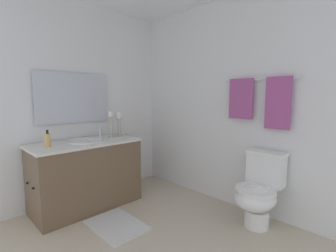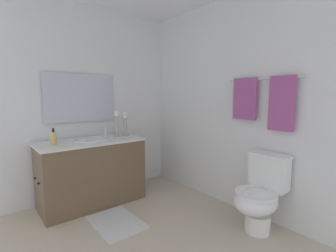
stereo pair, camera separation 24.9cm
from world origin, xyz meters
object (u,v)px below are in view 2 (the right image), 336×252
(toilet, at_px, (260,195))
(towel_near_vanity, at_px, (245,99))
(sink_basin, at_px, (91,143))
(candle_holder_tall, at_px, (125,123))
(vanity_cabinet, at_px, (92,172))
(candle_holder_short, at_px, (117,123))
(mirror, at_px, (81,98))
(soap_bottle, at_px, (54,138))
(towel_center, at_px, (282,103))
(towel_bar, at_px, (264,79))
(bath_mat, at_px, (116,222))

(toilet, distance_m, towel_near_vanity, 1.00)
(sink_basin, relative_size, towel_near_vanity, 0.90)
(sink_basin, relative_size, candle_holder_tall, 1.27)
(vanity_cabinet, height_order, candle_holder_tall, candle_holder_tall)
(candle_holder_short, bearing_deg, candle_holder_tall, 87.81)
(vanity_cabinet, distance_m, towel_near_vanity, 1.99)
(mirror, relative_size, soap_bottle, 4.95)
(towel_center, bearing_deg, vanity_cabinet, -144.05)
(sink_basin, xyz_separation_m, candle_holder_tall, (-0.05, 0.49, 0.21))
(candle_holder_short, height_order, towel_center, towel_center)
(towel_bar, relative_size, towel_center, 1.53)
(vanity_cabinet, relative_size, candle_holder_tall, 3.88)
(vanity_cabinet, xyz_separation_m, candle_holder_short, (-0.05, 0.38, 0.57))
(mirror, xyz_separation_m, soap_bottle, (0.30, -0.42, -0.43))
(mirror, relative_size, candle_holder_short, 2.70)
(mirror, distance_m, towel_near_vanity, 1.99)
(soap_bottle, xyz_separation_m, towel_near_vanity, (1.27, 1.64, 0.42))
(towel_near_vanity, bearing_deg, towel_center, 0.00)
(mirror, bearing_deg, bath_mat, -0.00)
(towel_bar, height_order, bath_mat, towel_bar)
(soap_bottle, bearing_deg, towel_bar, 48.50)
(towel_near_vanity, height_order, bath_mat, towel_near_vanity)
(toilet, xyz_separation_m, towel_near_vanity, (-0.34, 0.20, 0.92))
(towel_center, bearing_deg, sink_basin, -144.07)
(vanity_cabinet, xyz_separation_m, sink_basin, (-0.00, 0.00, 0.36))
(sink_basin, height_order, candle_holder_short, candle_holder_short)
(mirror, bearing_deg, toilet, 28.19)
(candle_holder_short, relative_size, towel_near_vanity, 0.74)
(toilet, distance_m, towel_center, 0.91)
(toilet, relative_size, towel_bar, 0.93)
(vanity_cabinet, relative_size, sink_basin, 3.05)
(soap_bottle, bearing_deg, towel_near_vanity, 52.34)
(vanity_cabinet, xyz_separation_m, bath_mat, (0.62, 0.00, -0.39))
(sink_basin, relative_size, mirror, 0.45)
(soap_bottle, bearing_deg, towel_center, 44.51)
(sink_basin, distance_m, bath_mat, 0.97)
(soap_bottle, bearing_deg, toilet, 41.84)
(mirror, bearing_deg, towel_near_vanity, 38.03)
(mirror, bearing_deg, soap_bottle, -54.26)
(sink_basin, distance_m, toilet, 1.96)
(candle_holder_tall, relative_size, soap_bottle, 1.75)
(sink_basin, bearing_deg, towel_bar, 39.85)
(candle_holder_tall, distance_m, toilet, 1.85)
(sink_basin, distance_m, candle_holder_short, 0.43)
(towel_near_vanity, relative_size, bath_mat, 0.74)
(vanity_cabinet, xyz_separation_m, toilet, (1.63, 1.02, -0.03))
(candle_holder_tall, distance_m, soap_bottle, 0.92)
(mirror, xyz_separation_m, candle_holder_short, (0.23, 0.38, -0.33))
(soap_bottle, relative_size, towel_near_vanity, 0.40)
(vanity_cabinet, xyz_separation_m, candle_holder_tall, (-0.05, 0.49, 0.56))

